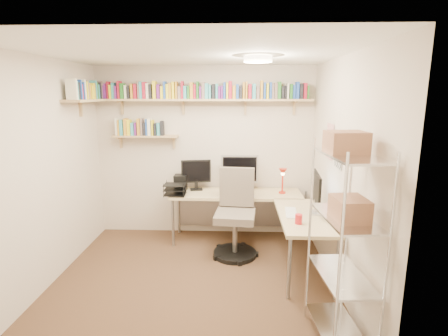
{
  "coord_description": "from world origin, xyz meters",
  "views": [
    {
      "loc": [
        0.49,
        -3.63,
        2.1
      ],
      "look_at": [
        0.33,
        0.55,
        1.21
      ],
      "focal_mm": 28.0,
      "sensor_mm": 36.0,
      "label": 1
    }
  ],
  "objects": [
    {
      "name": "office_chair",
      "position": [
        0.47,
        0.73,
        0.48
      ],
      "size": [
        0.6,
        0.61,
        1.15
      ],
      "rotation": [
        0.0,
        0.0,
        -0.09
      ],
      "color": "black",
      "rests_on": "ground"
    },
    {
      "name": "wire_rack",
      "position": [
        1.36,
        -0.95,
        1.21
      ],
      "size": [
        0.43,
        0.78,
        1.82
      ],
      "rotation": [
        0.0,
        0.0,
        0.09
      ],
      "color": "silver",
      "rests_on": "ground"
    },
    {
      "name": "corner_desk",
      "position": [
        0.57,
        0.95,
        0.71
      ],
      "size": [
        2.09,
        1.83,
        1.25
      ],
      "color": "#D3B689",
      "rests_on": "ground"
    },
    {
      "name": "room_shell",
      "position": [
        0.0,
        0.0,
        1.55
      ],
      "size": [
        3.24,
        3.04,
        2.52
      ],
      "color": "beige",
      "rests_on": "ground"
    },
    {
      "name": "wall_shelves",
      "position": [
        -0.41,
        1.3,
        2.03
      ],
      "size": [
        3.12,
        1.09,
        0.8
      ],
      "color": "tan",
      "rests_on": "ground"
    },
    {
      "name": "ground",
      "position": [
        0.0,
        0.0,
        0.0
      ],
      "size": [
        3.2,
        3.2,
        0.0
      ],
      "primitive_type": "plane",
      "color": "#3F241B",
      "rests_on": "ground"
    }
  ]
}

